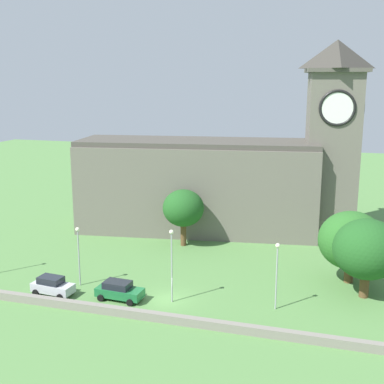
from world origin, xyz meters
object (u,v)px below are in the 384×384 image
(streetlamp_east_mid, at_px, (277,265))
(car_green, at_px, (119,290))
(church, at_px, (224,176))
(tree_churchyard, at_px, (367,249))
(tree_by_tower, at_px, (183,208))
(streetlamp_west_mid, at_px, (78,246))
(tree_riverside_west, at_px, (351,241))
(streetlamp_central, at_px, (172,255))
(car_silver, at_px, (52,286))

(streetlamp_east_mid, bearing_deg, car_green, -171.40)
(church, xyz_separation_m, tree_churchyard, (18.78, -18.38, -2.99))
(car_green, height_order, tree_by_tower, tree_by_tower)
(streetlamp_west_mid, bearing_deg, tree_by_tower, 67.56)
(streetlamp_west_mid, height_order, tree_riverside_west, tree_riverside_west)
(streetlamp_west_mid, xyz_separation_m, tree_churchyard, (28.88, 5.57, 0.69))
(streetlamp_west_mid, bearing_deg, streetlamp_east_mid, 0.63)
(church, bearing_deg, streetlamp_west_mid, -112.88)
(church, bearing_deg, streetlamp_central, -88.59)
(car_green, bearing_deg, church, 79.98)
(streetlamp_central, bearing_deg, car_green, -169.26)
(church, distance_m, streetlamp_central, 25.23)
(streetlamp_central, xyz_separation_m, tree_churchyard, (18.16, 6.65, 0.13))
(streetlamp_east_mid, bearing_deg, car_silver, -171.72)
(car_green, distance_m, streetlamp_west_mid, 6.80)
(car_green, relative_size, tree_churchyard, 0.59)
(church, height_order, tree_churchyard, church)
(car_green, bearing_deg, tree_churchyard, 18.09)
(tree_by_tower, xyz_separation_m, tree_churchyard, (22.35, -10.26, -0.03))
(church, xyz_separation_m, tree_riverside_west, (17.32, -14.83, -3.31))
(church, relative_size, tree_riverside_west, 5.09)
(church, height_order, car_green, church)
(tree_riverside_west, bearing_deg, tree_churchyard, -67.64)
(tree_riverside_west, bearing_deg, streetlamp_central, -148.59)
(church, distance_m, tree_riverside_west, 23.04)
(car_silver, bearing_deg, car_green, 7.59)
(streetlamp_central, distance_m, tree_churchyard, 19.34)
(streetlamp_central, relative_size, streetlamp_east_mid, 1.12)
(car_silver, relative_size, tree_churchyard, 0.55)
(car_green, height_order, streetlamp_west_mid, streetlamp_west_mid)
(car_silver, xyz_separation_m, tree_churchyard, (30.35, 8.57, 4.07))
(streetlamp_central, height_order, tree_riverside_west, tree_riverside_west)
(streetlamp_west_mid, distance_m, streetlamp_central, 10.79)
(tree_churchyard, bearing_deg, streetlamp_west_mid, -169.09)
(streetlamp_central, bearing_deg, tree_churchyard, 20.11)
(tree_riverside_west, bearing_deg, car_green, -152.96)
(church, xyz_separation_m, car_silver, (-11.57, -26.95, -7.06))
(church, bearing_deg, car_green, -100.02)
(streetlamp_west_mid, xyz_separation_m, tree_riverside_west, (27.42, 9.12, 0.37))
(tree_churchyard, bearing_deg, car_green, -161.91)
(streetlamp_east_mid, xyz_separation_m, tree_churchyard, (8.16, 5.34, 0.60))
(church, relative_size, car_silver, 8.93)
(car_green, relative_size, tree_riverside_west, 0.61)
(streetlamp_west_mid, height_order, streetlamp_east_mid, streetlamp_east_mid)
(car_silver, distance_m, tree_riverside_west, 31.55)
(tree_by_tower, bearing_deg, streetlamp_east_mid, -47.73)
(church, relative_size, tree_churchyard, 4.95)
(streetlamp_central, relative_size, tree_by_tower, 0.98)
(streetlamp_central, distance_m, tree_riverside_west, 19.57)
(tree_riverside_west, distance_m, tree_churchyard, 3.85)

